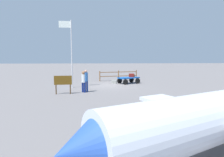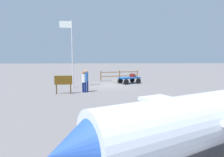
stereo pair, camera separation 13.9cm
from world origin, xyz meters
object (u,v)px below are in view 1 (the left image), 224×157
(suitcase_olive, at_px, (132,75))
(worker_trailing, at_px, (86,80))
(luggage_cart, at_px, (128,79))
(flagpole, at_px, (70,48))
(airplane_near, at_px, (204,119))
(suitcase_navy, at_px, (114,82))
(worker_lead, at_px, (84,80))
(suitcase_maroon, at_px, (133,76))
(signboard, at_px, (63,82))

(suitcase_olive, bearing_deg, worker_trailing, 49.42)
(luggage_cart, height_order, flagpole, flagpole)
(flagpole, bearing_deg, airplane_near, 113.09)
(suitcase_navy, relative_size, airplane_near, 0.08)
(worker_lead, relative_size, worker_trailing, 0.95)
(worker_lead, bearing_deg, flagpole, -60.48)
(suitcase_maroon, relative_size, worker_trailing, 0.29)
(suitcase_olive, relative_size, airplane_near, 0.08)
(luggage_cart, xyz_separation_m, suitcase_olive, (-0.36, -0.31, 0.35))
(suitcase_maroon, distance_m, suitcase_navy, 2.04)
(luggage_cart, distance_m, worker_trailing, 6.26)
(worker_trailing, xyz_separation_m, flagpole, (1.52, -2.30, 2.54))
(worker_lead, relative_size, airplane_near, 0.22)
(worker_lead, bearing_deg, suitcase_maroon, -132.32)
(suitcase_maroon, height_order, flagpole, flagpole)
(flagpole, bearing_deg, signboard, 87.43)
(suitcase_navy, distance_m, airplane_near, 15.50)
(worker_trailing, bearing_deg, flagpole, -56.59)
(suitcase_olive, xyz_separation_m, airplane_near, (0.47, 15.49, 0.32))
(luggage_cart, distance_m, airplane_near, 15.20)
(worker_lead, distance_m, worker_trailing, 0.20)
(suitcase_olive, distance_m, suitcase_maroon, 0.12)
(suitcase_maroon, distance_m, flagpole, 7.16)
(suitcase_olive, height_order, worker_lead, worker_lead)
(worker_trailing, distance_m, signboard, 1.77)
(flagpole, bearing_deg, suitcase_maroon, -155.07)
(worker_lead, height_order, signboard, worker_lead)
(suitcase_navy, relative_size, worker_lead, 0.35)
(suitcase_maroon, height_order, worker_lead, worker_lead)
(suitcase_olive, distance_m, flagpole, 7.05)
(suitcase_olive, relative_size, signboard, 0.43)
(suitcase_olive, distance_m, airplane_near, 15.50)
(airplane_near, distance_m, flagpole, 14.00)
(luggage_cart, height_order, airplane_near, airplane_near)
(flagpole, relative_size, signboard, 4.31)
(suitcase_navy, xyz_separation_m, worker_lead, (2.72, 5.06, 0.80))
(flagpole, distance_m, signboard, 3.93)
(airplane_near, bearing_deg, suitcase_olive, -91.74)
(worker_lead, height_order, worker_trailing, worker_trailing)
(suitcase_olive, xyz_separation_m, signboard, (6.01, 5.75, 0.11))
(worker_trailing, relative_size, flagpole, 0.30)
(signboard, bearing_deg, airplane_near, 119.64)
(airplane_near, bearing_deg, worker_trailing, -69.45)
(suitcase_navy, bearing_deg, airplane_near, 95.05)
(worker_lead, relative_size, signboard, 1.21)
(suitcase_navy, bearing_deg, worker_lead, 61.71)
(flagpole, bearing_deg, worker_trailing, 123.41)
(suitcase_olive, height_order, signboard, signboard)
(suitcase_maroon, bearing_deg, airplane_near, 87.84)
(worker_trailing, bearing_deg, airplane_near, 110.55)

